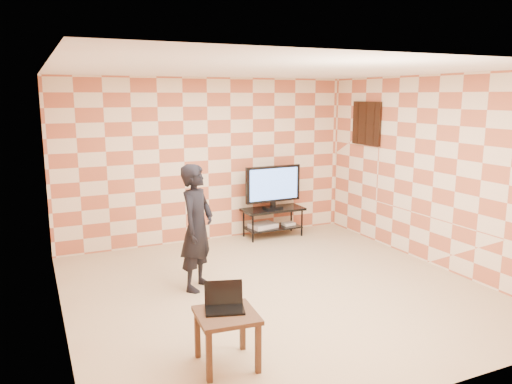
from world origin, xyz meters
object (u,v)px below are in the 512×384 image
Objects in this scene: tv_stand at (273,216)px; tv at (273,185)px; side_table at (227,322)px; person at (197,227)px.

tv reaches higher than tv_stand.
tv_stand is 0.54m from tv.
tv_stand is 1.85× the size of side_table.
tv is at bearing 57.75° from side_table.
tv is (-0.00, -0.00, 0.54)m from tv_stand.
person is (-1.92, -1.72, -0.11)m from tv.
person reaches higher than side_table.
tv is 2.58m from person.
tv_stand is at bearing 57.77° from side_table.
tv_stand is at bearing -4.07° from person.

